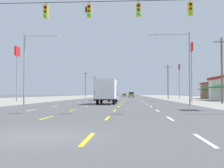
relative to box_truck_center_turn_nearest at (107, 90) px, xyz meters
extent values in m
plane|color=#4C4C4F|center=(0.09, 36.85, -1.84)|extent=(572.00, 572.00, 0.00)
cube|color=gray|center=(-24.66, 36.85, -1.83)|extent=(28.00, 440.00, 0.01)
cube|color=gray|center=(24.84, 36.85, -1.83)|extent=(28.00, 440.00, 0.01)
cube|color=white|center=(-5.16, -14.65, -1.83)|extent=(0.14, 2.60, 0.01)
cube|color=white|center=(-5.16, -7.15, -1.83)|extent=(0.14, 2.60, 0.01)
cube|color=white|center=(-5.16, 0.35, -1.83)|extent=(0.14, 2.60, 0.01)
cube|color=white|center=(-5.16, 7.85, -1.83)|extent=(0.14, 2.60, 0.01)
cube|color=white|center=(-5.16, 15.35, -1.83)|extent=(0.14, 2.60, 0.01)
cube|color=white|center=(-5.16, 22.85, -1.83)|extent=(0.14, 2.60, 0.01)
cube|color=white|center=(-5.16, 30.35, -1.83)|extent=(0.14, 2.60, 0.01)
cube|color=white|center=(-5.16, 37.85, -1.83)|extent=(0.14, 2.60, 0.01)
cube|color=white|center=(-5.16, 45.35, -1.83)|extent=(0.14, 2.60, 0.01)
cube|color=white|center=(-5.16, 52.85, -1.83)|extent=(0.14, 2.60, 0.01)
cube|color=white|center=(-5.16, 60.35, -1.83)|extent=(0.14, 2.60, 0.01)
cube|color=white|center=(-5.16, 67.85, -1.83)|extent=(0.14, 2.60, 0.01)
cube|color=white|center=(-5.16, 75.35, -1.83)|extent=(0.14, 2.60, 0.01)
cube|color=white|center=(-5.16, 82.85, -1.83)|extent=(0.14, 2.60, 0.01)
cube|color=white|center=(-5.16, 90.35, -1.83)|extent=(0.14, 2.60, 0.01)
cube|color=white|center=(-5.16, 97.85, -1.83)|extent=(0.14, 2.60, 0.01)
cube|color=white|center=(-5.16, 105.35, -1.83)|extent=(0.14, 2.60, 0.01)
cube|color=white|center=(-5.16, 112.85, -1.83)|extent=(0.14, 2.60, 0.01)
cube|color=white|center=(-5.16, 120.35, -1.83)|extent=(0.14, 2.60, 0.01)
cube|color=white|center=(-5.16, 127.85, -1.83)|extent=(0.14, 2.60, 0.01)
cube|color=white|center=(-5.16, 135.35, -1.83)|extent=(0.14, 2.60, 0.01)
cube|color=white|center=(-5.16, 142.85, -1.83)|extent=(0.14, 2.60, 0.01)
cube|color=white|center=(-5.16, 150.35, -1.83)|extent=(0.14, 2.60, 0.01)
cube|color=white|center=(-5.16, 157.85, -1.83)|extent=(0.14, 2.60, 0.01)
cube|color=white|center=(-5.16, 165.35, -1.83)|extent=(0.14, 2.60, 0.01)
cube|color=white|center=(-5.16, 172.85, -1.83)|extent=(0.14, 2.60, 0.01)
cube|color=white|center=(-5.16, 180.35, -1.83)|extent=(0.14, 2.60, 0.01)
cube|color=white|center=(-5.16, 187.85, -1.83)|extent=(0.14, 2.60, 0.01)
cube|color=yellow|center=(-1.66, -22.15, -1.83)|extent=(0.14, 2.60, 0.01)
cube|color=yellow|center=(-1.66, -14.65, -1.83)|extent=(0.14, 2.60, 0.01)
cube|color=yellow|center=(-1.66, -7.15, -1.83)|extent=(0.14, 2.60, 0.01)
cube|color=yellow|center=(-1.66, 0.35, -1.83)|extent=(0.14, 2.60, 0.01)
cube|color=yellow|center=(-1.66, 7.85, -1.83)|extent=(0.14, 2.60, 0.01)
cube|color=yellow|center=(-1.66, 15.35, -1.83)|extent=(0.14, 2.60, 0.01)
cube|color=yellow|center=(-1.66, 22.85, -1.83)|extent=(0.14, 2.60, 0.01)
cube|color=yellow|center=(-1.66, 30.35, -1.83)|extent=(0.14, 2.60, 0.01)
cube|color=yellow|center=(-1.66, 37.85, -1.83)|extent=(0.14, 2.60, 0.01)
cube|color=yellow|center=(-1.66, 45.35, -1.83)|extent=(0.14, 2.60, 0.01)
cube|color=yellow|center=(-1.66, 52.85, -1.83)|extent=(0.14, 2.60, 0.01)
cube|color=yellow|center=(-1.66, 60.35, -1.83)|extent=(0.14, 2.60, 0.01)
cube|color=yellow|center=(-1.66, 67.85, -1.83)|extent=(0.14, 2.60, 0.01)
cube|color=yellow|center=(-1.66, 75.35, -1.83)|extent=(0.14, 2.60, 0.01)
cube|color=yellow|center=(-1.66, 82.85, -1.83)|extent=(0.14, 2.60, 0.01)
cube|color=yellow|center=(-1.66, 90.35, -1.83)|extent=(0.14, 2.60, 0.01)
cube|color=yellow|center=(-1.66, 97.85, -1.83)|extent=(0.14, 2.60, 0.01)
cube|color=yellow|center=(-1.66, 105.35, -1.83)|extent=(0.14, 2.60, 0.01)
cube|color=yellow|center=(-1.66, 112.85, -1.83)|extent=(0.14, 2.60, 0.01)
cube|color=yellow|center=(-1.66, 120.35, -1.83)|extent=(0.14, 2.60, 0.01)
cube|color=yellow|center=(-1.66, 127.85, -1.83)|extent=(0.14, 2.60, 0.01)
cube|color=yellow|center=(-1.66, 135.35, -1.83)|extent=(0.14, 2.60, 0.01)
cube|color=yellow|center=(-1.66, 142.85, -1.83)|extent=(0.14, 2.60, 0.01)
cube|color=yellow|center=(-1.66, 150.35, -1.83)|extent=(0.14, 2.60, 0.01)
cube|color=yellow|center=(-1.66, 157.85, -1.83)|extent=(0.14, 2.60, 0.01)
cube|color=yellow|center=(-1.66, 165.35, -1.83)|extent=(0.14, 2.60, 0.01)
cube|color=yellow|center=(-1.66, 172.85, -1.83)|extent=(0.14, 2.60, 0.01)
cube|color=yellow|center=(-1.66, 180.35, -1.83)|extent=(0.14, 2.60, 0.01)
cube|color=yellow|center=(-1.66, 187.85, -1.83)|extent=(0.14, 2.60, 0.01)
cube|color=yellow|center=(1.84, -29.65, -1.83)|extent=(0.14, 2.60, 0.01)
cube|color=yellow|center=(1.84, -22.15, -1.83)|extent=(0.14, 2.60, 0.01)
cube|color=yellow|center=(1.84, -14.65, -1.83)|extent=(0.14, 2.60, 0.01)
cube|color=yellow|center=(1.84, -7.15, -1.83)|extent=(0.14, 2.60, 0.01)
cube|color=yellow|center=(1.84, 0.35, -1.83)|extent=(0.14, 2.60, 0.01)
cube|color=yellow|center=(1.84, 7.85, -1.83)|extent=(0.14, 2.60, 0.01)
cube|color=yellow|center=(1.84, 15.35, -1.83)|extent=(0.14, 2.60, 0.01)
cube|color=yellow|center=(1.84, 22.85, -1.83)|extent=(0.14, 2.60, 0.01)
cube|color=yellow|center=(1.84, 30.35, -1.83)|extent=(0.14, 2.60, 0.01)
cube|color=yellow|center=(1.84, 37.85, -1.83)|extent=(0.14, 2.60, 0.01)
cube|color=yellow|center=(1.84, 45.35, -1.83)|extent=(0.14, 2.60, 0.01)
cube|color=yellow|center=(1.84, 52.85, -1.83)|extent=(0.14, 2.60, 0.01)
cube|color=yellow|center=(1.84, 60.35, -1.83)|extent=(0.14, 2.60, 0.01)
cube|color=yellow|center=(1.84, 67.85, -1.83)|extent=(0.14, 2.60, 0.01)
cube|color=yellow|center=(1.84, 75.35, -1.83)|extent=(0.14, 2.60, 0.01)
cube|color=yellow|center=(1.84, 82.85, -1.83)|extent=(0.14, 2.60, 0.01)
cube|color=yellow|center=(1.84, 90.35, -1.83)|extent=(0.14, 2.60, 0.01)
cube|color=yellow|center=(1.84, 97.85, -1.83)|extent=(0.14, 2.60, 0.01)
cube|color=yellow|center=(1.84, 105.35, -1.83)|extent=(0.14, 2.60, 0.01)
cube|color=yellow|center=(1.84, 112.85, -1.83)|extent=(0.14, 2.60, 0.01)
cube|color=yellow|center=(1.84, 120.35, -1.83)|extent=(0.14, 2.60, 0.01)
cube|color=yellow|center=(1.84, 127.85, -1.83)|extent=(0.14, 2.60, 0.01)
cube|color=yellow|center=(1.84, 135.35, -1.83)|extent=(0.14, 2.60, 0.01)
cube|color=yellow|center=(1.84, 142.85, -1.83)|extent=(0.14, 2.60, 0.01)
cube|color=yellow|center=(1.84, 150.35, -1.83)|extent=(0.14, 2.60, 0.01)
cube|color=yellow|center=(1.84, 157.85, -1.83)|extent=(0.14, 2.60, 0.01)
cube|color=yellow|center=(1.84, 165.35, -1.83)|extent=(0.14, 2.60, 0.01)
cube|color=yellow|center=(1.84, 172.85, -1.83)|extent=(0.14, 2.60, 0.01)
cube|color=yellow|center=(1.84, 180.35, -1.83)|extent=(0.14, 2.60, 0.01)
cube|color=yellow|center=(1.84, 187.85, -1.83)|extent=(0.14, 2.60, 0.01)
cube|color=white|center=(5.34, -29.65, -1.83)|extent=(0.14, 2.60, 0.01)
cube|color=white|center=(5.34, -22.15, -1.83)|extent=(0.14, 2.60, 0.01)
cube|color=white|center=(5.34, -14.65, -1.83)|extent=(0.14, 2.60, 0.01)
cube|color=white|center=(5.34, -7.15, -1.83)|extent=(0.14, 2.60, 0.01)
cube|color=white|center=(5.34, 0.35, -1.83)|extent=(0.14, 2.60, 0.01)
cube|color=white|center=(5.34, 7.85, -1.83)|extent=(0.14, 2.60, 0.01)
cube|color=white|center=(5.34, 15.35, -1.83)|extent=(0.14, 2.60, 0.01)
cube|color=white|center=(5.34, 22.85, -1.83)|extent=(0.14, 2.60, 0.01)
cube|color=white|center=(5.34, 30.35, -1.83)|extent=(0.14, 2.60, 0.01)
cube|color=white|center=(5.34, 37.85, -1.83)|extent=(0.14, 2.60, 0.01)
cube|color=white|center=(5.34, 45.35, -1.83)|extent=(0.14, 2.60, 0.01)
cube|color=white|center=(5.34, 52.85, -1.83)|extent=(0.14, 2.60, 0.01)
cube|color=white|center=(5.34, 60.35, -1.83)|extent=(0.14, 2.60, 0.01)
cube|color=white|center=(5.34, 67.85, -1.83)|extent=(0.14, 2.60, 0.01)
cube|color=white|center=(5.34, 75.35, -1.83)|extent=(0.14, 2.60, 0.01)
cube|color=white|center=(5.34, 82.85, -1.83)|extent=(0.14, 2.60, 0.01)
cube|color=white|center=(5.34, 90.35, -1.83)|extent=(0.14, 2.60, 0.01)
cube|color=white|center=(5.34, 97.85, -1.83)|extent=(0.14, 2.60, 0.01)
cube|color=white|center=(5.34, 105.35, -1.83)|extent=(0.14, 2.60, 0.01)
cube|color=white|center=(5.34, 112.85, -1.83)|extent=(0.14, 2.60, 0.01)
cube|color=white|center=(5.34, 120.35, -1.83)|extent=(0.14, 2.60, 0.01)
cube|color=white|center=(5.34, 127.85, -1.83)|extent=(0.14, 2.60, 0.01)
cube|color=white|center=(5.34, 135.35, -1.83)|extent=(0.14, 2.60, 0.01)
cube|color=white|center=(5.34, 142.85, -1.83)|extent=(0.14, 2.60, 0.01)
cube|color=white|center=(5.34, 150.35, -1.83)|extent=(0.14, 2.60, 0.01)
cube|color=white|center=(5.34, 157.85, -1.83)|extent=(0.14, 2.60, 0.01)
cube|color=white|center=(5.34, 165.35, -1.83)|extent=(0.14, 2.60, 0.01)
cube|color=white|center=(5.34, 172.85, -1.83)|extent=(0.14, 2.60, 0.01)
cube|color=white|center=(5.34, 180.35, -1.83)|extent=(0.14, 2.60, 0.01)
cube|color=white|center=(5.34, 187.85, -1.83)|extent=(0.14, 2.60, 0.01)
cylinder|color=black|center=(0.09, -18.04, 6.18)|extent=(26.37, 0.04, 0.04)
cube|color=white|center=(0.11, -18.10, 5.59)|extent=(0.60, 0.04, 0.60)
cube|color=black|center=(0.11, -18.12, 5.59)|extent=(0.36, 0.01, 0.36)
cube|color=gold|center=(0.22, -18.14, 5.48)|extent=(0.30, 0.34, 0.92)
cylinder|color=black|center=(0.22, -18.14, 6.06)|extent=(0.03, 0.03, 0.24)
sphere|color=#2F0402|center=(0.22, -18.32, 5.76)|extent=(0.20, 0.20, 0.20)
sphere|color=#352202|center=(0.22, -18.32, 5.46)|extent=(0.20, 0.20, 0.20)
sphere|color=green|center=(0.22, -18.32, 5.16)|extent=(0.20, 0.20, 0.20)
cube|color=gold|center=(7.33, -18.14, 5.48)|extent=(0.30, 0.34, 0.92)
cylinder|color=black|center=(7.33, -18.14, 6.06)|extent=(0.03, 0.03, 0.24)
sphere|color=#2F0402|center=(7.33, -18.32, 5.76)|extent=(0.20, 0.20, 0.20)
sphere|color=#352202|center=(7.33, -18.32, 5.46)|extent=(0.20, 0.20, 0.20)
sphere|color=green|center=(7.33, -18.32, 5.16)|extent=(0.20, 0.20, 0.20)
cube|color=gold|center=(-2.94, -18.14, 5.48)|extent=(0.30, 0.34, 0.92)
cylinder|color=black|center=(-2.94, -18.14, 6.06)|extent=(0.03, 0.03, 0.24)
sphere|color=#2F0402|center=(-2.94, -18.32, 5.76)|extent=(0.20, 0.20, 0.20)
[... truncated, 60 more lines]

